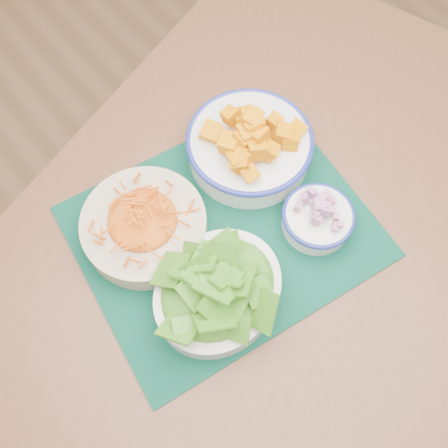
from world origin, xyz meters
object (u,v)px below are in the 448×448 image
Objects in this scene: table at (263,248)px; squash_bowl at (250,141)px; lettuce_bowl at (218,288)px; carrot_bowl at (144,223)px; onion_bowl at (318,217)px; placemat at (224,231)px.

table is 5.23× the size of squash_bowl.
carrot_bowl is at bearing 89.29° from lettuce_bowl.
onion_bowl is (0.07, -0.05, 0.13)m from table.
lettuce_bowl reaches higher than carrot_bowl.
lettuce_bowl is at bearing 178.67° from table.
onion_bowl is (0.14, -0.09, 0.03)m from placemat.
onion_bowl is (-0.00, -0.19, -0.02)m from squash_bowl.
table is at bearing 8.22° from lettuce_bowl.
table is 0.25m from carrot_bowl.
carrot_bowl is (-0.11, 0.08, 0.04)m from placemat.
placemat is 0.14m from carrot_bowl.
squash_bowl is at bearing 42.29° from placemat.
carrot_bowl is 0.30m from onion_bowl.
table is 0.21m from lettuce_bowl.
carrot_bowl reaches higher than onion_bowl.
onion_bowl reaches higher than table.
squash_bowl reaches higher than table.
placemat is 0.17m from squash_bowl.
placemat is 1.99× the size of lettuce_bowl.
carrot_bowl reaches higher than placemat.
lettuce_bowl reaches higher than placemat.
lettuce_bowl is at bearing -140.45° from squash_bowl.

